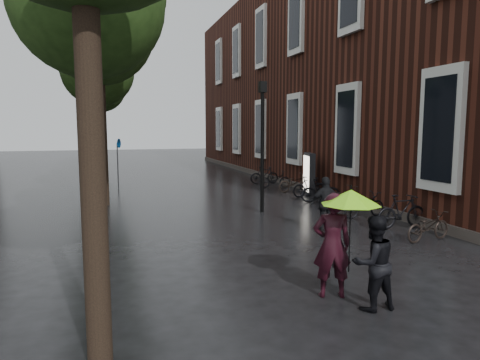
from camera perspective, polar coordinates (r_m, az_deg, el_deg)
name	(u,v)px	position (r m, az deg, el deg)	size (l,w,h in m)	color
ground	(407,351)	(6.70, 21.37, -20.46)	(120.00, 120.00, 0.00)	black
brick_building	(342,81)	(28.13, 13.48, 12.73)	(10.20, 33.20, 12.00)	#38160F
street_trees	(98,54)	(20.75, -18.44, 15.71)	(4.33, 34.03, 8.91)	black
person_burgundy	(332,245)	(7.91, 12.17, -8.47)	(0.70, 0.46, 1.91)	black
person_black	(373,263)	(7.59, 17.35, -10.48)	(0.78, 0.61, 1.60)	black
lime_umbrella	(351,197)	(7.60, 14.57, -2.24)	(1.04, 1.04, 1.54)	black
pedestrian_walking	(326,204)	(12.80, 11.38, -3.20)	(0.96, 0.40, 1.63)	black
parked_bicycles	(323,192)	(17.81, 10.95, -1.54)	(2.11, 13.33, 1.04)	black
ad_lightbox	(309,174)	(19.53, 9.18, 0.75)	(0.30, 1.28, 1.94)	black
lamp_post	(262,134)	(15.37, 3.01, 6.17)	(0.24, 0.24, 4.68)	black
cycle_sign	(118,156)	(22.20, -15.92, 3.11)	(0.13, 0.46, 2.53)	#262628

